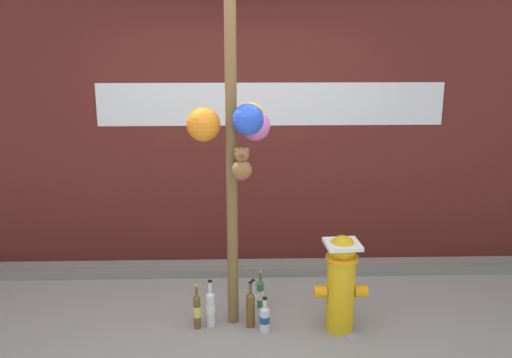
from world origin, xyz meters
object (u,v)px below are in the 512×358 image
Objects in this scene: fire_hydrant at (341,281)px; bottle_0 at (260,293)px; bottle_1 at (265,318)px; bottle_2 at (253,303)px; bottle_4 at (211,307)px; memorial_post at (235,105)px; bottle_5 at (197,311)px; bottle_3 at (251,308)px.

fire_hydrant reaches higher than bottle_0.
bottle_2 is (-0.08, 0.22, 0.01)m from bottle_1.
fire_hydrant is 0.76m from bottle_0.
bottle_0 is 0.39m from bottle_1.
bottle_1 is 0.73× the size of bottle_4.
bottle_4 is at bearing 175.32° from fire_hydrant.
bottle_2 is at bearing -111.11° from bottle_0.
bottle_0 is 1.16× the size of bottle_1.
fire_hydrant is at bearing -31.99° from bottle_0.
memorial_post reaches higher than bottle_5.
bottle_0 is (0.19, 0.23, -1.61)m from memorial_post.
bottle_1 is 0.24m from bottle_2.
bottle_2 is (-0.67, 0.21, -0.28)m from fire_hydrant.
memorial_post is at bearing 143.38° from bottle_1.
bottle_1 is 0.85× the size of bottle_2.
memorial_post is 3.88× the size of fire_hydrant.
bottle_2 is 0.86× the size of bottle_4.
bottle_1 is at bearing -69.17° from bottle_2.
bottle_1 is 0.76× the size of bottle_5.
fire_hydrant is at bearing 1.26° from bottle_1.
bottle_0 is at bearing 36.21° from bottle_4.
bottle_2 is 0.87× the size of bottle_3.
bottle_1 is (0.02, -0.39, -0.01)m from bottle_0.
memorial_post is 9.19× the size of bottle_0.
bottle_1 is 0.74× the size of bottle_3.
fire_hydrant is 2.33× the size of bottle_2.
fire_hydrant is 2.74× the size of bottle_1.
bottle_0 is at bearing 92.90° from bottle_1.
bottle_3 reaches higher than bottle_2.
fire_hydrant is 2.00× the size of bottle_4.
bottle_0 is 0.33m from bottle_3.
bottle_0 is at bearing 74.60° from bottle_3.
bottle_0 is 0.50m from bottle_4.
bottle_4 reaches higher than bottle_5.
bottle_1 is (-0.58, -0.01, -0.29)m from fire_hydrant.
memorial_post is 1.59m from bottle_4.
bottle_4 is (-0.40, -0.29, 0.03)m from bottle_0.
bottle_5 is (-0.44, -0.16, 0.02)m from bottle_2.
memorial_post is at bearing -129.88° from bottle_0.
fire_hydrant is 2.37× the size of bottle_0.
bottle_2 is 0.36m from bottle_4.
memorial_post is 1.62m from bottle_5.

